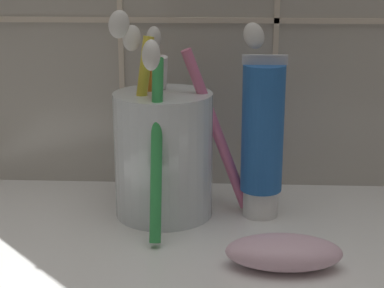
% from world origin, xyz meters
% --- Properties ---
extents(sink_counter, '(0.58, 0.29, 0.02)m').
position_xyz_m(sink_counter, '(0.00, 0.00, 0.01)').
color(sink_counter, white).
rests_on(sink_counter, ground).
extents(toothbrush_cup, '(0.13, 0.14, 0.18)m').
position_xyz_m(toothbrush_cup, '(-0.08, 0.06, 0.08)').
color(toothbrush_cup, silver).
rests_on(toothbrush_cup, sink_counter).
extents(toothpaste_tube, '(0.04, 0.04, 0.14)m').
position_xyz_m(toothpaste_tube, '(-0.00, 0.06, 0.09)').
color(toothpaste_tube, white).
rests_on(toothpaste_tube, sink_counter).
extents(soap_bar, '(0.08, 0.04, 0.02)m').
position_xyz_m(soap_bar, '(0.01, -0.03, 0.03)').
color(soap_bar, '#DBB2C6').
rests_on(soap_bar, sink_counter).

